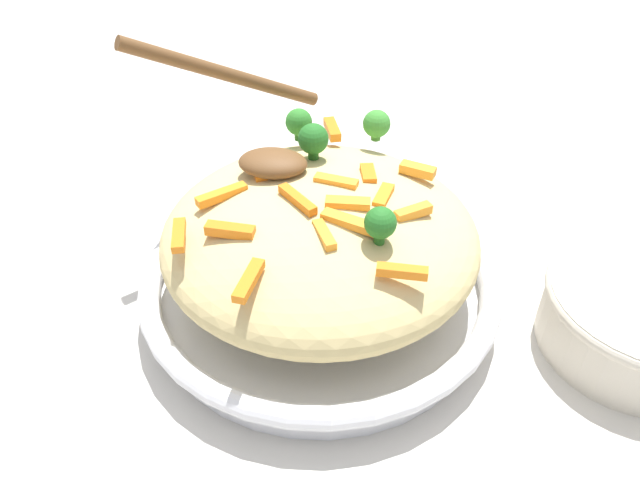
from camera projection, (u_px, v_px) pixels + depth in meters
name	position (u px, v px, depth m)	size (l,w,h in m)	color
ground_plane	(320.00, 301.00, 0.53)	(2.40, 2.40, 0.00)	beige
serving_bowl	(320.00, 282.00, 0.51)	(0.30, 0.30, 0.04)	silver
pasta_mound	(320.00, 235.00, 0.48)	(0.25, 0.25, 0.08)	#D1BA7A
carrot_piece_0	(368.00, 174.00, 0.48)	(0.02, 0.01, 0.01)	orange
carrot_piece_1	(324.00, 235.00, 0.42)	(0.03, 0.01, 0.01)	orange
carrot_piece_2	(297.00, 199.00, 0.44)	(0.04, 0.01, 0.01)	orange
carrot_piece_3	(332.00, 129.00, 0.54)	(0.03, 0.01, 0.01)	orange
carrot_piece_4	(222.00, 195.00, 0.46)	(0.04, 0.01, 0.01)	orange
carrot_piece_5	(249.00, 280.00, 0.39)	(0.04, 0.01, 0.01)	orange
carrot_piece_6	(348.00, 203.00, 0.44)	(0.03, 0.01, 0.01)	orange
carrot_piece_7	(402.00, 271.00, 0.39)	(0.03, 0.01, 0.01)	orange
carrot_piece_8	(383.00, 196.00, 0.46)	(0.03, 0.01, 0.01)	orange
carrot_piece_9	(336.00, 182.00, 0.47)	(0.03, 0.01, 0.01)	orange
carrot_piece_10	(413.00, 212.00, 0.44)	(0.03, 0.01, 0.01)	orange
carrot_piece_11	(418.00, 170.00, 0.49)	(0.03, 0.01, 0.01)	orange
carrot_piece_12	(350.00, 222.00, 0.43)	(0.04, 0.01, 0.01)	orange
carrot_piece_13	(230.00, 230.00, 0.43)	(0.04, 0.01, 0.01)	orange
carrot_piece_14	(179.00, 235.00, 0.42)	(0.03, 0.01, 0.01)	orange
carrot_piece_15	(259.00, 171.00, 0.48)	(0.03, 0.01, 0.01)	orange
broccoli_floret_0	(380.00, 223.00, 0.41)	(0.02, 0.02, 0.03)	#205B1C
broccoli_floret_1	(299.00, 123.00, 0.53)	(0.02, 0.02, 0.03)	#296820
broccoli_floret_2	(377.00, 124.00, 0.53)	(0.02, 0.02, 0.03)	#377928
broccoli_floret_3	(313.00, 139.00, 0.49)	(0.03, 0.03, 0.03)	#205B1C
serving_spoon	(254.00, 126.00, 0.49)	(0.15, 0.15, 0.10)	brown
companion_bowl	(640.00, 316.00, 0.47)	(0.15, 0.15, 0.06)	beige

